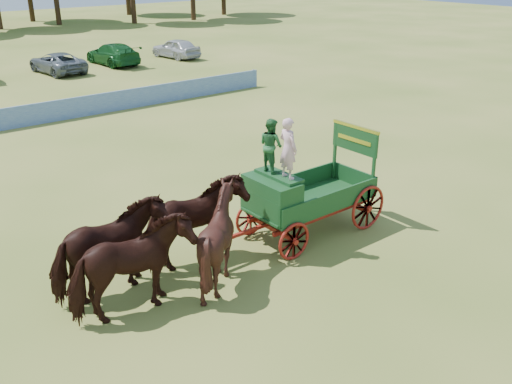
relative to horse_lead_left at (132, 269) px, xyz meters
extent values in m
plane|color=olive|center=(5.61, -0.62, -1.20)|extent=(160.00, 160.00, 0.00)
imported|color=black|center=(0.00, 0.00, 0.00)|extent=(2.91, 1.45, 2.40)
imported|color=black|center=(0.00, 1.10, 0.00)|extent=(2.92, 1.47, 2.40)
imported|color=black|center=(2.40, 0.00, 0.00)|extent=(2.20, 1.96, 2.40)
imported|color=black|center=(2.40, 1.10, 0.00)|extent=(2.84, 1.30, 2.40)
cube|color=maroon|center=(4.60, 0.55, -0.60)|extent=(0.12, 2.00, 0.12)
cube|color=maroon|center=(7.60, 0.55, -0.60)|extent=(0.12, 2.00, 0.12)
cube|color=maroon|center=(6.10, 0.00, -0.48)|extent=(3.80, 0.10, 0.12)
cube|color=maroon|center=(6.10, 1.10, -0.48)|extent=(3.80, 0.10, 0.12)
cube|color=maroon|center=(3.70, 0.55, -0.45)|extent=(2.80, 0.09, 0.09)
cube|color=#18491D|center=(6.10, 0.55, -0.20)|extent=(3.80, 1.80, 0.10)
cube|color=#18491D|center=(6.10, -0.33, 0.10)|extent=(3.80, 0.06, 0.55)
cube|color=#18491D|center=(6.10, 1.43, 0.10)|extent=(3.80, 0.06, 0.55)
cube|color=#18491D|center=(7.98, 0.55, 0.10)|extent=(0.06, 1.80, 0.55)
cube|color=#18491D|center=(4.60, 0.55, 0.35)|extent=(0.85, 1.70, 1.05)
cube|color=#18491D|center=(4.85, 0.55, 0.92)|extent=(0.55, 1.50, 0.08)
cube|color=#18491D|center=(4.22, 0.55, 0.15)|extent=(0.10, 1.60, 0.65)
cube|color=#18491D|center=(4.40, 0.55, -0.15)|extent=(0.55, 1.60, 0.06)
cube|color=#18491D|center=(7.90, -0.25, 0.75)|extent=(0.08, 0.08, 1.80)
cube|color=#18491D|center=(7.90, 1.35, 0.75)|extent=(0.08, 0.08, 1.80)
cube|color=#18491D|center=(7.90, 0.55, 1.35)|extent=(0.07, 1.75, 0.75)
cube|color=gold|center=(7.90, 0.55, 1.75)|extent=(0.08, 1.80, 0.09)
cube|color=gold|center=(7.86, 0.55, 1.35)|extent=(0.02, 1.30, 0.12)
torus|color=maroon|center=(4.60, -0.40, -0.65)|extent=(1.09, 0.09, 1.09)
torus|color=maroon|center=(4.60, 1.50, -0.65)|extent=(1.09, 0.09, 1.09)
torus|color=maroon|center=(7.60, -0.40, -0.50)|extent=(1.39, 0.09, 1.39)
torus|color=maroon|center=(7.60, 1.50, -0.50)|extent=(1.39, 0.09, 1.39)
imported|color=beige|center=(4.85, 0.20, 1.79)|extent=(0.40, 0.61, 1.67)
imported|color=#256230|center=(4.85, 0.90, 1.71)|extent=(0.57, 0.73, 1.50)
cube|color=#1B4195|center=(4.61, 17.38, -0.67)|extent=(26.00, 0.08, 1.05)
imported|color=slate|center=(9.54, 29.55, -0.49)|extent=(2.82, 5.29, 1.42)
imported|color=#144C1E|center=(14.02, 30.09, -0.41)|extent=(2.46, 5.54, 1.58)
imported|color=#B2B2B7|center=(19.25, 29.65, -0.43)|extent=(2.39, 4.73, 1.54)
cylinder|color=#382314|center=(20.67, 58.16, 1.37)|extent=(0.60, 0.60, 5.14)
camera|label=1|loc=(-4.81, -10.45, 6.57)|focal=40.00mm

